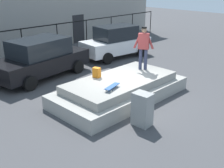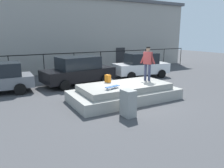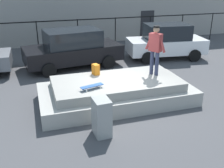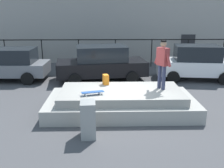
{
  "view_description": "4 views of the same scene",
  "coord_description": "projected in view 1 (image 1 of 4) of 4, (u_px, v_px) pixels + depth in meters",
  "views": [
    {
      "loc": [
        -7.58,
        -6.87,
        4.5
      ],
      "look_at": [
        -0.04,
        0.55,
        0.45
      ],
      "focal_mm": 44.76,
      "sensor_mm": 36.0,
      "label": 1
    },
    {
      "loc": [
        -5.78,
        -8.81,
        3.28
      ],
      "look_at": [
        -0.37,
        0.84,
        0.7
      ],
      "focal_mm": 34.38,
      "sensor_mm": 36.0,
      "label": 2
    },
    {
      "loc": [
        -2.86,
        -8.29,
        4.26
      ],
      "look_at": [
        -0.05,
        0.65,
        0.43
      ],
      "focal_mm": 42.63,
      "sensor_mm": 36.0,
      "label": 3
    },
    {
      "loc": [
        -0.64,
        -8.83,
        3.67
      ],
      "look_at": [
        -0.39,
        0.99,
        0.78
      ],
      "focal_mm": 40.6,
      "sensor_mm": 36.0,
      "label": 4
    }
  ],
  "objects": [
    {
      "name": "skateboard",
      "position": [
        112.0,
        86.0,
        9.77
      ],
      "size": [
        0.8,
        0.4,
        0.12
      ],
      "color": "#264C8C",
      "rests_on": "concrete_ledge"
    },
    {
      "name": "fence_row",
      "position": [
        22.0,
        38.0,
        15.78
      ],
      "size": [
        24.06,
        0.06,
        1.84
      ],
      "color": "black",
      "rests_on": "ground_plane"
    },
    {
      "name": "car_white_sedan_far",
      "position": [
        116.0,
        42.0,
        16.56
      ],
      "size": [
        4.36,
        2.37,
        1.86
      ],
      "color": "white",
      "rests_on": "ground_plane"
    },
    {
      "name": "backpack",
      "position": [
        97.0,
        73.0,
        10.89
      ],
      "size": [
        0.26,
        0.32,
        0.4
      ],
      "primitive_type": "cube",
      "rotation": [
        0.0,
        0.0,
        4.96
      ],
      "color": "orange",
      "rests_on": "concrete_ledge"
    },
    {
      "name": "car_black_sedan_mid",
      "position": [
        40.0,
        58.0,
        13.2
      ],
      "size": [
        4.93,
        2.71,
        1.85
      ],
      "color": "black",
      "rests_on": "ground_plane"
    },
    {
      "name": "ground_plane",
      "position": [
        123.0,
        98.0,
        11.16
      ],
      "size": [
        60.0,
        60.0,
        0.0
      ],
      "primitive_type": "plane",
      "color": "#424244"
    },
    {
      "name": "skateboarder",
      "position": [
        144.0,
        45.0,
        11.54
      ],
      "size": [
        0.51,
        0.79,
        1.8
      ],
      "color": "#2D334C",
      "rests_on": "concrete_ledge"
    },
    {
      "name": "concrete_ledge",
      "position": [
        120.0,
        89.0,
        11.0
      ],
      "size": [
        5.45,
        2.68,
        0.83
      ],
      "color": "#9E9B93",
      "rests_on": "ground_plane"
    },
    {
      "name": "utility_box",
      "position": [
        142.0,
        109.0,
        8.92
      ],
      "size": [
        0.47,
        0.62,
        1.11
      ],
      "primitive_type": "cube",
      "rotation": [
        0.0,
        0.0,
        0.05
      ],
      "color": "gray",
      "rests_on": "ground_plane"
    }
  ]
}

